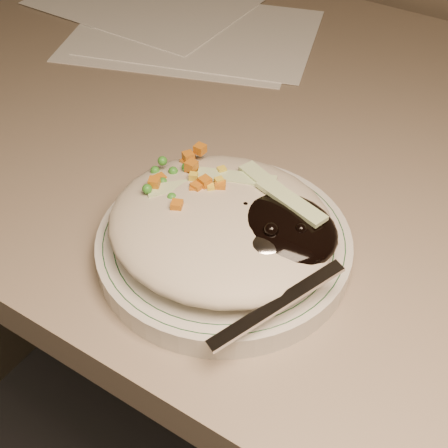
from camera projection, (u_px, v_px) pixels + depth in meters
The scene contains 5 objects.
desk at pixel (367, 291), 0.78m from camera, with size 1.40×0.70×0.74m.
plate at pixel (224, 246), 0.54m from camera, with size 0.22×0.22×0.02m, color silver.
plate_rim at pixel (224, 238), 0.53m from camera, with size 0.21×0.21×0.00m.
meal at pixel (228, 222), 0.51m from camera, with size 0.21×0.19×0.05m.
papers at pixel (176, 22), 0.87m from camera, with size 0.46×0.32×0.00m.
Camera 1 is at (0.13, 0.86, 1.13)m, focal length 50.00 mm.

